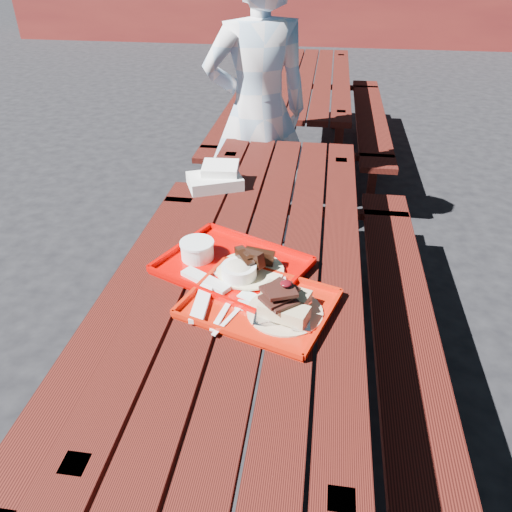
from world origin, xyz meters
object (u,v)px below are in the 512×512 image
object	(u,v)px
picnic_table_near	(261,290)
near_tray	(262,295)
far_tray	(229,264)
picnic_table_far	(304,99)
person	(258,113)

from	to	relation	value
picnic_table_near	near_tray	xyz separation A→B (m)	(0.04, -0.32, 0.22)
picnic_table_near	far_tray	distance (m)	0.28
picnic_table_far	person	distance (m)	1.52
picnic_table_far	person	bearing A→B (deg)	-97.75
person	near_tray	bearing A→B (deg)	75.51
picnic_table_near	person	distance (m)	1.37
picnic_table_near	person	size ratio (longest dim) A/B	1.38
picnic_table_far	far_tray	distance (m)	2.95
picnic_table_near	near_tray	size ratio (longest dim) A/B	4.50
near_tray	picnic_table_near	bearing A→B (deg)	97.77
picnic_table_far	person	xyz separation A→B (m)	(-0.20, -1.48, 0.31)
near_tray	person	xyz separation A→B (m)	(-0.24, 1.65, 0.08)
far_tray	person	xyz separation A→B (m)	(-0.10, 1.47, 0.09)
picnic_table_near	person	bearing A→B (deg)	98.64
near_tray	person	bearing A→B (deg)	98.47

